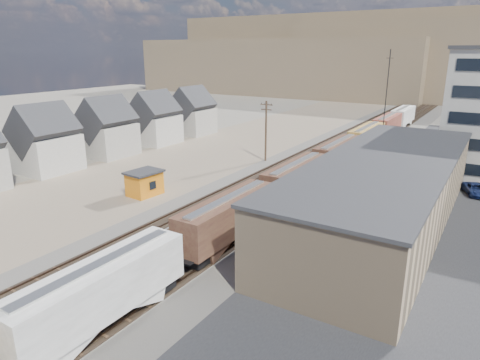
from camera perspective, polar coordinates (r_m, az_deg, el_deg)
The scene contains 13 objects.
ground at distance 36.04m, azimuth -17.75°, elevation -13.68°, with size 300.00×300.00×0.00m, color #6B6356.
ballast_bed at distance 75.71m, azimuth 11.99°, elevation 2.96°, with size 18.00×200.00×0.06m, color #4C4742.
dirt_yard at distance 76.35m, azimuth -4.94°, elevation 3.37°, with size 24.00×180.00×0.03m, color #7D6C56.
asphalt_lot at distance 57.27m, azimuth 27.59°, elevation -3.22°, with size 26.00×120.00×0.04m, color #232326.
rail_tracks at distance 75.87m, azimuth 11.61°, elevation 3.08°, with size 11.40×200.00×0.24m.
freight_train at distance 59.92m, azimuth 10.50°, elevation 2.10°, with size 3.00×119.74×4.46m.
warehouse at distance 47.56m, azimuth 18.70°, elevation -1.37°, with size 12.40×40.40×7.25m.
utility_pole_north at distance 70.83m, azimuth 3.48°, elevation 6.71°, with size 2.20×0.32×10.00m.
radio_mast at distance 81.96m, azimuth 18.85°, elevation 9.95°, with size 1.20×0.16×18.00m.
townhouse_row at distance 74.71m, azimuth -20.76°, elevation 5.42°, with size 8.15×68.16×10.47m.
hills_north at distance 188.89m, azimuth 25.24°, elevation 14.28°, with size 265.00×80.00×32.00m.
maintenance_shed at distance 55.85m, azimuth -12.62°, elevation -0.36°, with size 3.74×4.64×3.20m.
parked_car_blue at distance 62.64m, azimuth 28.94°, elevation -1.13°, with size 2.34×5.07×1.41m, color navy.
Camera 1 is at (24.58, -19.35, 17.89)m, focal length 32.00 mm.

